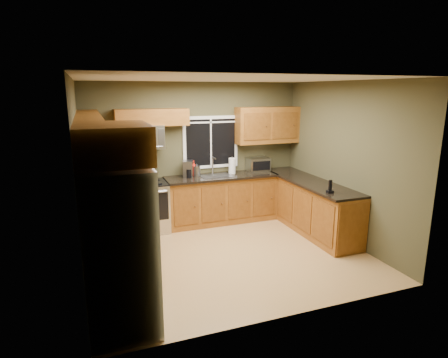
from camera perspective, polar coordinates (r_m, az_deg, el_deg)
floor at (r=6.07m, az=0.71°, el=-11.39°), size 4.20×4.20×0.00m
ceiling at (r=5.51m, az=0.79°, el=15.01°), size 4.20×4.20×0.00m
back_wall at (r=7.32m, az=-4.30°, el=3.96°), size 4.20×0.00×4.20m
front_wall at (r=4.06m, az=9.87°, el=-3.90°), size 4.20×0.00×4.20m
left_wall at (r=5.29m, az=-21.04°, el=-0.57°), size 0.00×3.60×3.60m
right_wall at (r=6.67m, az=17.87°, el=2.42°), size 0.00×3.60×3.60m
window at (r=7.36m, az=-2.03°, el=5.63°), size 1.12×0.03×1.02m
base_cabinets_left at (r=6.00m, az=-17.41°, el=-7.67°), size 0.60×2.65×0.90m
countertop_left at (r=5.86m, az=-17.48°, el=-3.35°), size 0.65×2.65×0.04m
base_cabinets_back at (r=7.37m, az=-0.42°, el=-3.13°), size 2.17×0.60×0.90m
countertop_back at (r=7.22m, az=-0.36°, el=0.39°), size 2.17×0.65×0.04m
base_cabinets_peninsula at (r=7.14m, az=12.79°, el=-4.01°), size 0.60×2.52×0.90m
countertop_peninsula at (r=7.01m, az=12.78°, el=-0.35°), size 0.65×2.50×0.04m
upper_cabinets_left at (r=5.66m, az=-19.77°, el=5.67°), size 0.33×2.65×0.72m
upper_cabinets_back_left at (r=6.89m, az=-10.92°, el=9.20°), size 1.30×0.33×0.30m
upper_cabinets_back_right at (r=7.63m, az=6.62°, el=8.15°), size 1.30×0.33×0.72m
upper_cabinet_over_fridge at (r=3.89m, az=-16.67°, el=5.24°), size 0.72×0.90×0.38m
refrigerator at (r=4.19m, az=-15.62°, el=-10.23°), size 0.74×0.90×1.80m
range at (r=7.00m, az=-11.73°, el=-4.16°), size 0.76×0.69×0.94m
microwave at (r=6.86m, az=-12.40°, el=6.26°), size 0.76×0.41×0.42m
sink at (r=7.20m, az=-1.27°, el=0.60°), size 0.60×0.42×0.36m
toaster_oven at (r=7.64m, az=5.21°, el=2.24°), size 0.44×0.35×0.27m
coffee_maker at (r=7.09m, az=-5.52°, el=1.45°), size 0.24×0.29×0.31m
kettle at (r=7.16m, az=-4.18°, el=1.32°), size 0.14×0.14×0.24m
paper_towel_roll at (r=7.35m, az=1.24°, el=2.02°), size 0.16×0.16×0.34m
soap_bottle_a at (r=7.19m, az=-4.64°, el=1.65°), size 0.15×0.15×0.29m
soap_bottle_c at (r=7.28m, az=-4.25°, el=1.32°), size 0.17×0.17×0.17m
cordless_phone at (r=6.22m, az=15.85°, el=-1.47°), size 0.11×0.11×0.21m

